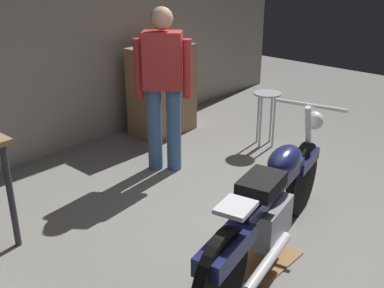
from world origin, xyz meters
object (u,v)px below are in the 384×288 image
shop_stool (267,104)px  wooden_dresser (162,91)px  motorcycle (271,203)px  person_standing (163,84)px

shop_stool → wooden_dresser: size_ratio=0.58×
motorcycle → person_standing: size_ratio=1.29×
motorcycle → shop_stool: 2.23m
motorcycle → wooden_dresser: wooden_dresser is taller
person_standing → wooden_dresser: person_standing is taller
motorcycle → wooden_dresser: 2.79m
motorcycle → shop_stool: motorcycle is taller
person_standing → wooden_dresser: bearing=-82.0°
shop_stool → wooden_dresser: (-0.53, 1.19, 0.05)m
wooden_dresser → shop_stool: bearing=-66.1°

